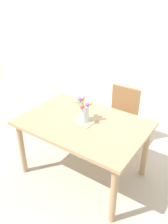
{
  "coord_description": "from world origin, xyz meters",
  "views": [
    {
      "loc": [
        1.29,
        -1.87,
        2.17
      ],
      "look_at": [
        -0.0,
        0.02,
        0.89
      ],
      "focal_mm": 37.15,
      "sensor_mm": 36.0,
      "label": 1
    }
  ],
  "objects": [
    {
      "name": "ground_plane",
      "position": [
        0.0,
        0.0,
        0.0
      ],
      "size": [
        12.0,
        12.0,
        0.0
      ],
      "primitive_type": "plane",
      "color": "#B7AD99"
    },
    {
      "name": "back_wall",
      "position": [
        0.0,
        1.6,
        1.4
      ],
      "size": [
        7.0,
        0.1,
        2.8
      ],
      "primitive_type": "cube",
      "color": "silver",
      "rests_on": "ground_plane"
    },
    {
      "name": "dining_table",
      "position": [
        0.0,
        0.0,
        0.67
      ],
      "size": [
        1.45,
        0.98,
        0.77
      ],
      "color": "tan",
      "rests_on": "ground_plane"
    },
    {
      "name": "chair_far",
      "position": [
        0.09,
        0.83,
        0.52
      ],
      "size": [
        0.42,
        0.42,
        0.9
      ],
      "rotation": [
        0.0,
        0.0,
        3.14
      ],
      "color": "olive",
      "rests_on": "ground_plane"
    },
    {
      "name": "placemat",
      "position": [
        -0.0,
        0.02,
        0.78
      ],
      "size": [
        0.24,
        0.24,
        0.01
      ],
      "primitive_type": "cube",
      "color": "tan",
      "rests_on": "dining_table"
    },
    {
      "name": "flower_vase",
      "position": [
        -0.01,
        0.02,
        0.92
      ],
      "size": [
        0.2,
        0.19,
        0.31
      ],
      "color": "silver",
      "rests_on": "placemat"
    }
  ]
}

